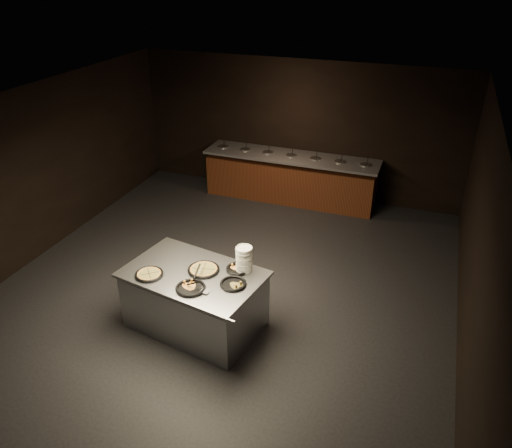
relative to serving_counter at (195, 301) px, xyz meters
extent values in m
cube|color=black|center=(0.04, 0.93, -0.43)|extent=(7.00, 8.00, 0.01)
cube|color=black|center=(0.04, 0.93, 2.48)|extent=(7.00, 8.00, 0.01)
cube|color=black|center=(0.04, 4.94, 1.02)|extent=(7.00, 0.01, 2.90)
cube|color=black|center=(0.04, -3.07, 1.02)|extent=(7.00, 0.01, 2.90)
cube|color=black|center=(-3.46, 0.93, 1.02)|extent=(0.01, 8.00, 2.90)
cube|color=black|center=(3.55, 0.93, 1.02)|extent=(0.01, 8.00, 2.90)
cube|color=#5C3115|center=(0.04, 4.51, 0.00)|extent=(3.60, 0.75, 0.85)
cube|color=#58585C|center=(0.04, 4.51, 0.55)|extent=(3.70, 0.83, 0.05)
cube|color=#321C0B|center=(0.04, 4.51, -0.39)|extent=(3.60, 0.69, 0.08)
cylinder|color=silver|center=(-1.51, 4.51, 0.55)|extent=(0.22, 0.22, 0.08)
cylinder|color=#5B7F33|center=(-1.51, 4.51, 0.58)|extent=(0.19, 0.19, 0.02)
cylinder|color=black|center=(-1.48, 4.49, 0.66)|extent=(0.04, 0.10, 0.19)
cylinder|color=silver|center=(-0.99, 4.51, 0.55)|extent=(0.22, 0.22, 0.08)
cylinder|color=#5B7F33|center=(-0.99, 4.51, 0.58)|extent=(0.19, 0.19, 0.02)
cylinder|color=black|center=(-0.96, 4.49, 0.66)|extent=(0.04, 0.10, 0.19)
cylinder|color=silver|center=(-0.47, 4.51, 0.55)|extent=(0.22, 0.22, 0.08)
cylinder|color=#5B7F33|center=(-0.47, 4.51, 0.58)|extent=(0.19, 0.19, 0.02)
cylinder|color=black|center=(-0.44, 4.49, 0.66)|extent=(0.04, 0.10, 0.19)
cylinder|color=silver|center=(0.04, 4.51, 0.55)|extent=(0.22, 0.22, 0.08)
cylinder|color=#5B7F33|center=(0.04, 4.51, 0.58)|extent=(0.19, 0.19, 0.02)
cylinder|color=black|center=(0.07, 4.49, 0.66)|extent=(0.04, 0.10, 0.19)
cylinder|color=silver|center=(0.56, 4.51, 0.55)|extent=(0.22, 0.22, 0.08)
cylinder|color=#5B7F33|center=(0.56, 4.51, 0.58)|extent=(0.19, 0.19, 0.02)
cylinder|color=black|center=(0.59, 4.49, 0.66)|extent=(0.04, 0.10, 0.19)
cylinder|color=silver|center=(1.08, 4.51, 0.55)|extent=(0.22, 0.22, 0.08)
cylinder|color=#5B7F33|center=(1.08, 4.51, 0.58)|extent=(0.19, 0.19, 0.02)
cylinder|color=black|center=(1.11, 4.49, 0.66)|extent=(0.04, 0.10, 0.19)
cylinder|color=silver|center=(1.59, 4.51, 0.55)|extent=(0.22, 0.22, 0.08)
cylinder|color=#5B7F33|center=(1.59, 4.51, 0.58)|extent=(0.19, 0.19, 0.02)
cylinder|color=black|center=(1.62, 4.49, 0.66)|extent=(0.04, 0.10, 0.19)
cube|color=silver|center=(0.00, 0.00, -0.03)|extent=(1.96, 1.39, 0.81)
cube|color=silver|center=(0.00, 0.00, 0.45)|extent=(2.05, 1.48, 0.04)
cylinder|color=silver|center=(0.00, -0.59, 0.45)|extent=(1.85, 0.37, 0.04)
cylinder|color=white|center=(0.64, 0.30, 0.65)|extent=(0.23, 0.23, 0.36)
cylinder|color=black|center=(-0.53, -0.25, 0.47)|extent=(0.36, 0.36, 0.01)
torus|color=black|center=(-0.53, -0.25, 0.49)|extent=(0.39, 0.39, 0.04)
torus|color=#AB692C|center=(-0.53, -0.25, 0.49)|extent=(0.32, 0.32, 0.03)
cylinder|color=#A98043|center=(-0.53, -0.25, 0.49)|extent=(0.28, 0.28, 0.02)
cube|color=black|center=(-0.53, -0.25, 0.50)|extent=(0.18, 0.22, 0.00)
cube|color=black|center=(-0.53, -0.25, 0.50)|extent=(0.22, 0.18, 0.00)
cylinder|color=black|center=(0.11, 0.10, 0.47)|extent=(0.41, 0.41, 0.01)
torus|color=black|center=(0.11, 0.10, 0.49)|extent=(0.44, 0.44, 0.04)
torus|color=#AB692C|center=(0.11, 0.10, 0.49)|extent=(0.38, 0.38, 0.03)
cylinder|color=#A98043|center=(0.11, 0.10, 0.49)|extent=(0.33, 0.33, 0.02)
cube|color=black|center=(0.11, 0.10, 0.50)|extent=(0.09, 0.32, 0.00)
cube|color=black|center=(0.11, 0.10, 0.50)|extent=(0.32, 0.09, 0.00)
cylinder|color=black|center=(0.55, 0.29, 0.47)|extent=(0.31, 0.31, 0.01)
torus|color=black|center=(0.55, 0.29, 0.49)|extent=(0.33, 0.33, 0.04)
cylinder|color=black|center=(0.14, -0.34, 0.47)|extent=(0.37, 0.37, 0.01)
torus|color=black|center=(0.14, -0.34, 0.49)|extent=(0.40, 0.40, 0.04)
cylinder|color=black|center=(0.62, -0.07, 0.47)|extent=(0.33, 0.33, 0.01)
torus|color=black|center=(0.62, -0.07, 0.49)|extent=(0.35, 0.35, 0.04)
cube|color=silver|center=(0.10, 0.09, 0.49)|extent=(0.10, 0.12, 0.00)
cylinder|color=black|center=(0.11, -0.08, 0.57)|extent=(0.03, 0.22, 0.13)
cylinder|color=silver|center=(0.10, 0.01, 0.52)|extent=(0.01, 0.11, 0.08)
cube|color=silver|center=(0.34, -0.35, 0.49)|extent=(0.12, 0.10, 0.00)
cylinder|color=black|center=(0.18, -0.34, 0.57)|extent=(0.21, 0.04, 0.12)
cylinder|color=silver|center=(0.26, -0.34, 0.52)|extent=(0.11, 0.02, 0.08)
camera|label=1|loc=(2.76, -5.01, 4.30)|focal=35.00mm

